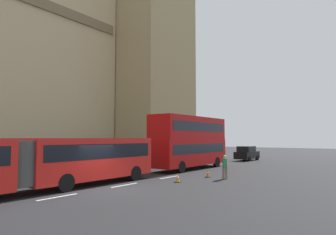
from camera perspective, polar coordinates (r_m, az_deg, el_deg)
name	(u,v)px	position (r m, az deg, el deg)	size (l,w,h in m)	color
ground_plane	(105,189)	(17.82, -12.05, -13.29)	(160.00, 160.00, 0.00)	#262628
lane_centre_marking	(10,206)	(14.93, -28.20, -14.74)	(25.20, 0.16, 0.01)	silver
articulated_bus	(15,161)	(16.96, -27.41, -7.47)	(18.36, 2.54, 2.90)	red
double_decker_bus	(190,140)	(28.19, 4.26, -4.37)	(9.85, 2.54, 4.90)	#B20F0F
sedan_lead	(247,153)	(40.06, 14.98, -6.70)	(4.40, 1.86, 1.85)	black
traffic_cone_west	(178,178)	(19.92, 1.90, -11.55)	(0.36, 0.36, 0.58)	black
traffic_cone_middle	(208,173)	(22.57, 7.70, -10.63)	(0.36, 0.36, 0.58)	black
pedestrian_near_cones	(225,166)	(21.75, 10.90, -9.17)	(0.46, 0.43, 1.69)	#726651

